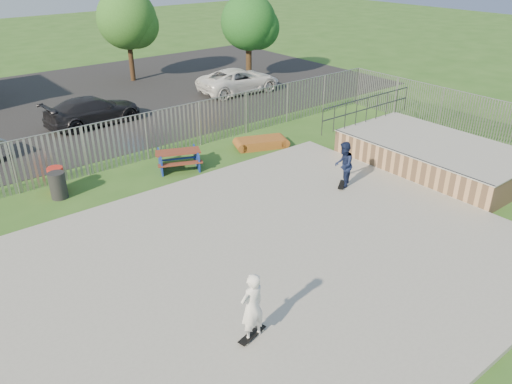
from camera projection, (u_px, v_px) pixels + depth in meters
ground at (267, 263)px, 14.16m from camera, size 120.00×120.00×0.00m
concrete_slab at (267, 261)px, 14.13m from camera, size 15.00×12.00×0.15m
quarter_pipe at (433, 155)px, 19.95m from camera, size 5.50×7.05×2.19m
fence at (206, 170)px, 17.48m from camera, size 26.04×16.02×2.00m
picnic_table at (179, 159)px, 19.98m from camera, size 2.17×2.01×0.74m
funbox at (261, 143)px, 22.15m from camera, size 2.21×1.65×0.40m
trash_bin_red at (57, 179)px, 18.08m from camera, size 0.56×0.56×0.93m
trash_bin_grey at (58, 185)px, 17.58m from camera, size 0.58×0.58×0.97m
parking_lot at (47, 108)px, 27.44m from camera, size 40.00×18.00×0.02m
car_dark at (93, 111)px, 24.70m from camera, size 4.91×2.29×1.39m
car_white at (239, 80)px, 30.09m from camera, size 5.23×2.63×1.42m
tree_mid at (127, 19)px, 31.30m from camera, size 3.74×3.74×5.76m
tree_right at (249, 22)px, 31.63m from camera, size 3.53×3.53×5.44m
skateboard_a at (342, 185)px, 18.29m from camera, size 0.77×0.62×0.08m
skateboard_b at (252, 335)px, 11.28m from camera, size 0.82×0.38×0.08m
skater_navy at (344, 165)px, 17.93m from camera, size 1.05×1.00×1.70m
skater_white at (252, 307)px, 10.91m from camera, size 0.64×0.44×1.70m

